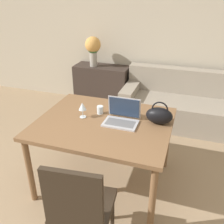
# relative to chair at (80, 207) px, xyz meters

# --- Properties ---
(wall_back) EXTENTS (10.00, 0.06, 2.70)m
(wall_back) POSITION_rel_chair_xyz_m (-0.26, 3.02, 0.82)
(wall_back) COLOR #BCB29E
(wall_back) RESTS_ON ground_plane
(dining_table) EXTENTS (1.33, 1.08, 0.77)m
(dining_table) POSITION_rel_chair_xyz_m (-0.13, 0.87, 0.16)
(dining_table) COLOR brown
(dining_table) RESTS_ON ground_plane
(chair) EXTENTS (0.48, 0.48, 0.96)m
(chair) POSITION_rel_chair_xyz_m (0.00, 0.00, 0.00)
(chair) COLOR #2D2319
(chair) RESTS_ON ground_plane
(couch) EXTENTS (2.00, 0.81, 0.82)m
(couch) POSITION_rel_chair_xyz_m (0.64, 2.55, -0.25)
(couch) COLOR gray
(couch) RESTS_ON ground_plane
(sideboard) EXTENTS (0.95, 0.40, 0.74)m
(sideboard) POSITION_rel_chair_xyz_m (-0.86, 2.76, -0.16)
(sideboard) COLOR #332823
(sideboard) RESTS_ON ground_plane
(laptop) EXTENTS (0.33, 0.25, 0.23)m
(laptop) POSITION_rel_chair_xyz_m (0.05, 0.93, 0.30)
(laptop) COLOR #ADADB2
(laptop) RESTS_ON dining_table
(drinking_glass) EXTENTS (0.07, 0.07, 0.09)m
(drinking_glass) POSITION_rel_chair_xyz_m (-0.22, 1.02, 0.28)
(drinking_glass) COLOR silver
(drinking_glass) RESTS_ON dining_table
(wine_glass) EXTENTS (0.08, 0.08, 0.16)m
(wine_glass) POSITION_rel_chair_xyz_m (-0.36, 0.89, 0.36)
(wine_glass) COLOR silver
(wine_glass) RESTS_ON dining_table
(handbag) EXTENTS (0.26, 0.15, 0.23)m
(handbag) POSITION_rel_chair_xyz_m (0.40, 1.00, 0.33)
(handbag) COLOR black
(handbag) RESTS_ON dining_table
(flower_vase) EXTENTS (0.26, 0.26, 0.50)m
(flower_vase) POSITION_rel_chair_xyz_m (-0.99, 2.72, 0.53)
(flower_vase) COLOR #9E998E
(flower_vase) RESTS_ON sideboard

